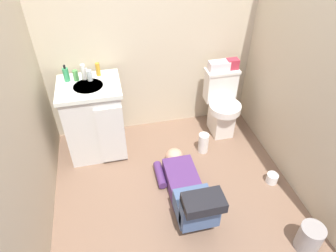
% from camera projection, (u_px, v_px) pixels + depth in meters
% --- Properties ---
extents(ground_plane, '(2.73, 3.17, 0.04)m').
position_uv_depth(ground_plane, '(175.00, 192.00, 2.89)').
color(ground_plane, '#7E5F4B').
extents(wall_back, '(2.39, 0.08, 2.40)m').
position_uv_depth(wall_back, '(149.00, 26.00, 2.98)').
color(wall_back, beige).
rests_on(wall_back, ground_plane).
extents(wall_left, '(0.08, 2.17, 2.40)m').
position_uv_depth(wall_left, '(3.00, 103.00, 1.93)').
color(wall_left, beige).
rests_on(wall_left, ground_plane).
extents(wall_right, '(0.08, 2.17, 2.40)m').
position_uv_depth(wall_right, '(322.00, 65.00, 2.33)').
color(wall_right, beige).
rests_on(wall_right, ground_plane).
extents(toilet, '(0.36, 0.46, 0.75)m').
position_uv_depth(toilet, '(222.00, 104.00, 3.38)').
color(toilet, silver).
rests_on(toilet, ground_plane).
extents(vanity_cabinet, '(0.60, 0.53, 0.82)m').
position_uv_depth(vanity_cabinet, '(95.00, 119.00, 3.08)').
color(vanity_cabinet, silver).
rests_on(vanity_cabinet, ground_plane).
extents(faucet, '(0.02, 0.02, 0.10)m').
position_uv_depth(faucet, '(87.00, 73.00, 2.91)').
color(faucet, silver).
rests_on(faucet, vanity_cabinet).
extents(person_plumber, '(0.39, 1.06, 0.52)m').
position_uv_depth(person_plumber, '(188.00, 190.00, 2.66)').
color(person_plumber, '#512D6B').
rests_on(person_plumber, ground_plane).
extents(tissue_box, '(0.22, 0.11, 0.10)m').
position_uv_depth(tissue_box, '(219.00, 66.00, 3.17)').
color(tissue_box, silver).
rests_on(tissue_box, toilet).
extents(toiletry_bag, '(0.12, 0.09, 0.11)m').
position_uv_depth(toiletry_bag, '(232.00, 64.00, 3.19)').
color(toiletry_bag, '#B22D3F').
rests_on(toiletry_bag, toilet).
extents(soap_dispenser, '(0.06, 0.06, 0.17)m').
position_uv_depth(soap_dispenser, '(66.00, 74.00, 2.85)').
color(soap_dispenser, '#33965A').
rests_on(soap_dispenser, vanity_cabinet).
extents(bottle_green, '(0.05, 0.05, 0.10)m').
position_uv_depth(bottle_green, '(76.00, 75.00, 2.86)').
color(bottle_green, '#4C9A4C').
rests_on(bottle_green, vanity_cabinet).
extents(bottle_white, '(0.04, 0.04, 0.15)m').
position_uv_depth(bottle_white, '(83.00, 72.00, 2.87)').
color(bottle_white, white).
rests_on(bottle_white, vanity_cabinet).
extents(bottle_clear, '(0.05, 0.05, 0.11)m').
position_uv_depth(bottle_clear, '(90.00, 75.00, 2.86)').
color(bottle_clear, silver).
rests_on(bottle_clear, vanity_cabinet).
extents(bottle_amber, '(0.04, 0.04, 0.13)m').
position_uv_depth(bottle_amber, '(98.00, 69.00, 2.93)').
color(bottle_amber, gold).
rests_on(bottle_amber, vanity_cabinet).
extents(trash_can, '(0.19, 0.19, 0.25)m').
position_uv_depth(trash_can, '(309.00, 238.00, 2.36)').
color(trash_can, gray).
rests_on(trash_can, ground_plane).
extents(paper_towel_roll, '(0.11, 0.11, 0.23)m').
position_uv_depth(paper_towel_roll, '(203.00, 143.00, 3.24)').
color(paper_towel_roll, white).
rests_on(paper_towel_roll, ground_plane).
extents(toilet_paper_roll, '(0.11, 0.11, 0.10)m').
position_uv_depth(toilet_paper_roll, '(272.00, 178.00, 2.94)').
color(toilet_paper_roll, white).
rests_on(toilet_paper_roll, ground_plane).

